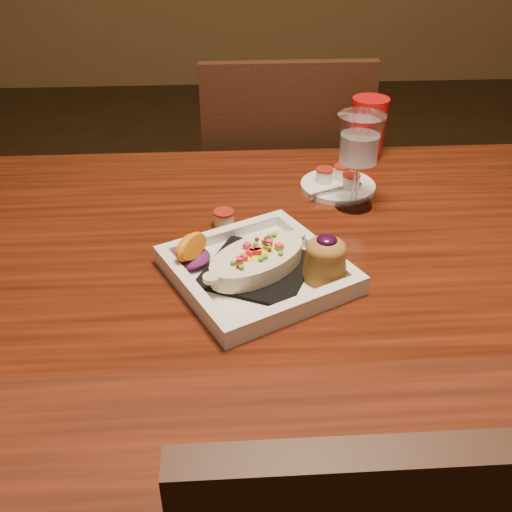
{
  "coord_description": "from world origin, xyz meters",
  "views": [
    {
      "loc": [
        -0.15,
        -0.76,
        1.26
      ],
      "look_at": [
        -0.11,
        -0.02,
        0.77
      ],
      "focal_mm": 40.0,
      "sensor_mm": 36.0,
      "label": 1
    }
  ],
  "objects": [
    {
      "name": "table",
      "position": [
        0.0,
        0.0,
        0.65
      ],
      "size": [
        1.5,
        0.9,
        0.75
      ],
      "color": "#631E0E",
      "rests_on": "floor"
    },
    {
      "name": "goblet",
      "position": [
        0.09,
        0.17,
        0.87
      ],
      "size": [
        0.08,
        0.08,
        0.18
      ],
      "color": "silver",
      "rests_on": "table"
    },
    {
      "name": "saucer",
      "position": [
        0.07,
        0.25,
        0.76
      ],
      "size": [
        0.15,
        0.15,
        0.1
      ],
      "color": "silver",
      "rests_on": "table"
    },
    {
      "name": "plate",
      "position": [
        -0.09,
        -0.05,
        0.77
      ],
      "size": [
        0.32,
        0.32,
        0.08
      ],
      "rotation": [
        0.0,
        0.0,
        0.47
      ],
      "color": "silver",
      "rests_on": "table"
    },
    {
      "name": "chair_far",
      "position": [
        -0.0,
        0.63,
        0.51
      ],
      "size": [
        0.42,
        0.42,
        0.93
      ],
      "rotation": [
        0.0,
        0.0,
        3.14
      ],
      "color": "black",
      "rests_on": "floor"
    },
    {
      "name": "red_tumbler",
      "position": [
        0.16,
        0.4,
        0.82
      ],
      "size": [
        0.08,
        0.08,
        0.13
      ],
      "primitive_type": "cone",
      "color": "#B90D11",
      "rests_on": "table"
    },
    {
      "name": "creamer_loose",
      "position": [
        -0.15,
        0.11,
        0.76
      ],
      "size": [
        0.04,
        0.04,
        0.03
      ],
      "color": "white",
      "rests_on": "table"
    }
  ]
}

